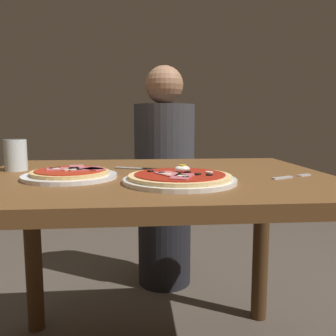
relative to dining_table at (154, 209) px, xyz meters
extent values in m
cube|color=brown|center=(0.00, 0.00, 0.09)|extent=(1.11, 0.86, 0.04)
cylinder|color=#4A3018|center=(-0.49, 0.37, -0.27)|extent=(0.07, 0.07, 0.69)
cylinder|color=#4A3018|center=(0.49, 0.37, -0.27)|extent=(0.07, 0.07, 0.69)
cylinder|color=white|center=(0.06, -0.16, 0.12)|extent=(0.31, 0.31, 0.01)
cylinder|color=#E5C17F|center=(0.06, -0.16, 0.13)|extent=(0.28, 0.28, 0.01)
cylinder|color=#A82314|center=(0.06, -0.16, 0.14)|extent=(0.25, 0.25, 0.00)
torus|color=black|center=(0.11, -0.19, 0.14)|extent=(0.02, 0.02, 0.00)
torus|color=black|center=(0.01, -0.15, 0.14)|extent=(0.02, 0.02, 0.00)
torus|color=black|center=(0.14, -0.20, 0.14)|extent=(0.02, 0.02, 0.00)
torus|color=black|center=(-0.02, -0.12, 0.14)|extent=(0.02, 0.02, 0.00)
torus|color=black|center=(0.07, -0.23, 0.14)|extent=(0.02, 0.02, 0.00)
torus|color=black|center=(0.09, -0.15, 0.14)|extent=(0.02, 0.02, 0.00)
cube|color=#D16B70|center=(0.03, -0.17, 0.14)|extent=(0.09, 0.10, 0.00)
cube|color=#C65B66|center=(0.06, -0.22, 0.14)|extent=(0.08, 0.11, 0.00)
cylinder|color=beige|center=(0.15, -0.16, 0.14)|extent=(0.02, 0.02, 0.00)
cylinder|color=beige|center=(0.03, -0.18, 0.14)|extent=(0.03, 0.03, 0.00)
cylinder|color=beige|center=(0.06, -0.22, 0.14)|extent=(0.03, 0.03, 0.00)
ellipsoid|color=white|center=(0.07, -0.14, 0.15)|extent=(0.04, 0.03, 0.02)
cylinder|color=yellow|center=(0.07, -0.14, 0.16)|extent=(0.02, 0.02, 0.00)
cylinder|color=white|center=(-0.25, -0.06, 0.12)|extent=(0.28, 0.28, 0.01)
cylinder|color=#DBB26B|center=(-0.25, -0.06, 0.13)|extent=(0.23, 0.23, 0.01)
cylinder|color=#B72D19|center=(-0.25, -0.06, 0.14)|extent=(0.20, 0.20, 0.00)
torus|color=black|center=(-0.24, -0.05, 0.14)|extent=(0.02, 0.02, 0.00)
torus|color=black|center=(-0.29, -0.03, 0.14)|extent=(0.02, 0.02, 0.00)
torus|color=black|center=(-0.22, -0.08, 0.14)|extent=(0.02, 0.02, 0.00)
torus|color=black|center=(-0.31, -0.04, 0.14)|extent=(0.02, 0.02, 0.00)
cube|color=#C65B66|center=(-0.21, -0.05, 0.14)|extent=(0.11, 0.09, 0.00)
cube|color=#C65B66|center=(-0.27, -0.05, 0.14)|extent=(0.10, 0.08, 0.00)
cube|color=#D16B70|center=(-0.24, 0.01, 0.14)|extent=(0.06, 0.07, 0.00)
cube|color=#C65B66|center=(-0.18, -0.06, 0.14)|extent=(0.08, 0.08, 0.00)
cylinder|color=beige|center=(-0.26, -0.07, 0.14)|extent=(0.02, 0.02, 0.00)
cylinder|color=beige|center=(-0.29, -0.05, 0.14)|extent=(0.02, 0.02, 0.00)
cylinder|color=beige|center=(-0.24, -0.08, 0.14)|extent=(0.02, 0.02, 0.00)
cylinder|color=silver|center=(-0.46, 0.12, 0.17)|extent=(0.07, 0.07, 0.11)
cylinder|color=silver|center=(-0.46, 0.12, 0.15)|extent=(0.07, 0.07, 0.07)
cube|color=silver|center=(0.37, -0.12, 0.12)|extent=(0.07, 0.05, 0.00)
cube|color=silver|center=(0.46, -0.08, 0.12)|extent=(0.04, 0.02, 0.00)
cube|color=silver|center=(0.46, -0.08, 0.12)|extent=(0.04, 0.02, 0.00)
cube|color=silver|center=(0.46, -0.08, 0.12)|extent=(0.04, 0.02, 0.00)
cube|color=silver|center=(0.46, -0.07, 0.12)|extent=(0.04, 0.02, 0.00)
cube|color=silver|center=(-0.08, 0.13, 0.12)|extent=(0.11, 0.06, 0.00)
cube|color=black|center=(0.01, 0.09, 0.12)|extent=(0.09, 0.05, 0.01)
cylinder|color=black|center=(0.10, 0.78, -0.38)|extent=(0.29, 0.29, 0.46)
cylinder|color=#38383D|center=(0.10, 0.78, 0.11)|extent=(0.32, 0.32, 0.52)
sphere|color=#9E7051|center=(0.10, 0.78, 0.47)|extent=(0.20, 0.20, 0.20)
camera|label=1|loc=(-0.06, -1.13, 0.29)|focal=38.46mm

